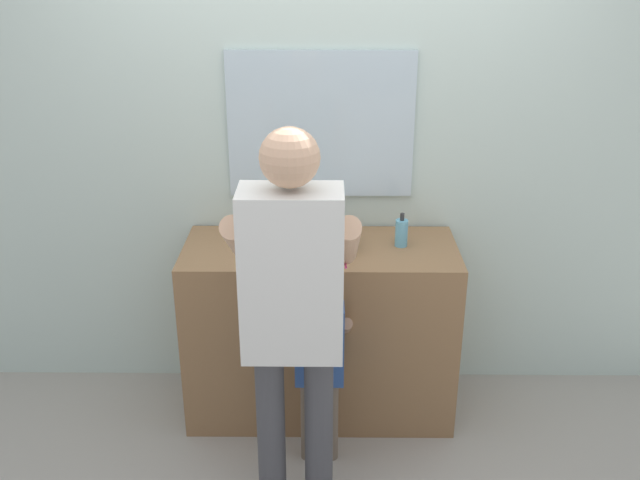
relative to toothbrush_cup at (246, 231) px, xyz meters
name	(u,v)px	position (x,y,z in m)	size (l,w,h in m)	color
ground_plane	(320,441)	(0.36, -0.37, -0.95)	(14.00, 14.00, 0.00)	#9E998E
back_wall	(321,137)	(0.36, 0.25, 0.40)	(4.40, 0.10, 2.70)	silver
vanity_cabinet	(320,330)	(0.36, -0.07, -0.50)	(1.31, 0.54, 0.90)	olive
sink_basin	(320,238)	(0.36, -0.09, 0.00)	(0.35, 0.35, 0.11)	silver
faucet	(321,217)	(0.36, 0.12, 0.03)	(0.18, 0.14, 0.18)	#B7BABF
toothbrush_cup	(246,231)	(0.00, 0.00, 0.00)	(0.07, 0.07, 0.21)	silver
soap_bottle	(401,233)	(0.74, -0.04, 0.01)	(0.06, 0.06, 0.17)	#66B2D1
child_toddler	(319,354)	(0.36, -0.47, -0.39)	(0.29, 0.29, 0.93)	#6B5B4C
adult_parent	(292,297)	(0.26, -0.76, 0.04)	(0.51, 0.54, 1.66)	#47474C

